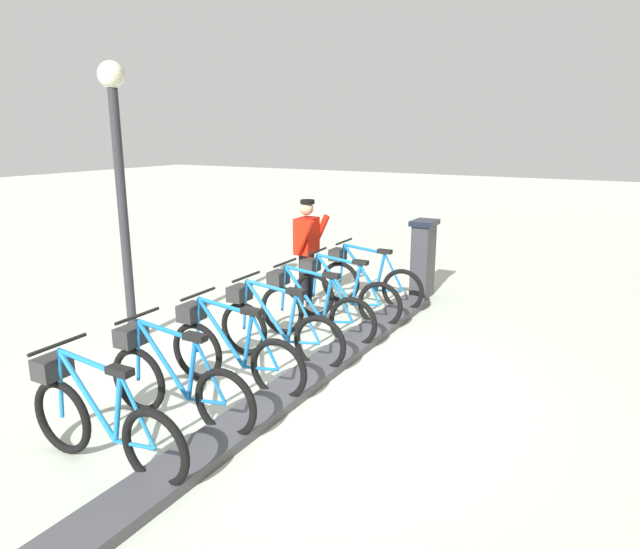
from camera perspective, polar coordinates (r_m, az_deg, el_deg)
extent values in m
plane|color=beige|center=(6.48, -0.89, -10.36)|extent=(60.00, 60.00, 0.00)
cube|color=#47474C|center=(6.46, -0.89, -9.95)|extent=(0.44, 6.73, 0.10)
cube|color=#38383D|center=(9.54, 10.22, 1.31)|extent=(0.28, 0.44, 1.20)
cube|color=#194C8C|center=(9.52, 9.46, 3.46)|extent=(0.03, 0.30, 0.40)
cube|color=black|center=(9.42, 10.39, 5.10)|extent=(0.36, 0.52, 0.08)
torus|color=black|center=(8.74, 8.22, -1.60)|extent=(0.67, 0.09, 0.67)
torus|color=black|center=(9.13, 2.03, -0.76)|extent=(0.67, 0.09, 0.67)
cylinder|color=blue|center=(8.92, 4.02, 0.71)|extent=(0.60, 0.06, 0.70)
cylinder|color=blue|center=(8.80, 6.05, 0.24)|extent=(0.16, 0.05, 0.61)
cylinder|color=blue|center=(8.83, 4.41, 2.56)|extent=(0.69, 0.06, 0.11)
cylinder|color=blue|center=(8.82, 6.92, -1.60)|extent=(0.43, 0.04, 0.09)
cylinder|color=blue|center=(8.72, 7.35, 0.25)|extent=(0.33, 0.04, 0.56)
cylinder|color=blue|center=(9.04, 2.22, 1.10)|extent=(0.10, 0.04, 0.62)
cube|color=black|center=(8.71, 6.47, 2.30)|extent=(0.22, 0.10, 0.06)
cylinder|color=black|center=(8.96, 2.42, 3.30)|extent=(0.04, 0.54, 0.03)
cube|color=#2D2D2D|center=(9.05, 1.77, 2.00)|extent=(0.21, 0.28, 0.18)
torus|color=black|center=(7.98, 5.98, -3.05)|extent=(0.67, 0.09, 0.67)
torus|color=black|center=(8.42, -0.64, -2.06)|extent=(0.67, 0.09, 0.67)
cylinder|color=blue|center=(8.19, 1.45, -0.49)|extent=(0.60, 0.06, 0.70)
cylinder|color=blue|center=(8.05, 3.63, -1.03)|extent=(0.16, 0.05, 0.61)
cylinder|color=blue|center=(8.09, 1.85, 1.51)|extent=(0.69, 0.06, 0.11)
cylinder|color=blue|center=(8.07, 4.58, -3.03)|extent=(0.43, 0.04, 0.09)
cylinder|color=blue|center=(7.96, 5.02, -1.02)|extent=(0.33, 0.04, 0.56)
cylinder|color=blue|center=(8.32, -0.46, -0.05)|extent=(0.10, 0.04, 0.62)
cube|color=black|center=(7.95, 4.06, 1.21)|extent=(0.22, 0.10, 0.06)
cylinder|color=black|center=(8.23, -0.29, 2.34)|extent=(0.04, 0.54, 0.03)
cube|color=#2D2D2D|center=(8.33, -0.95, 0.93)|extent=(0.21, 0.28, 0.18)
torus|color=black|center=(7.25, 3.28, -4.79)|extent=(0.67, 0.09, 0.67)
torus|color=black|center=(7.73, -3.81, -3.59)|extent=(0.67, 0.09, 0.67)
cylinder|color=#196EBA|center=(7.48, -1.61, -1.93)|extent=(0.60, 0.06, 0.70)
cylinder|color=#196EBA|center=(7.33, 0.72, -2.54)|extent=(0.16, 0.05, 0.61)
cylinder|color=#196EBA|center=(7.37, -1.22, 0.25)|extent=(0.69, 0.06, 0.11)
cylinder|color=#196EBA|center=(7.35, 1.77, -4.74)|extent=(0.43, 0.04, 0.09)
cylinder|color=#196EBA|center=(7.23, 2.21, -2.56)|extent=(0.33, 0.04, 0.56)
cylinder|color=#196EBA|center=(7.62, -3.65, -1.42)|extent=(0.10, 0.04, 0.62)
cube|color=black|center=(7.21, 1.15, -0.10)|extent=(0.22, 0.10, 0.06)
cylinder|color=black|center=(7.52, -3.50, 1.18)|extent=(0.04, 0.54, 0.03)
cube|color=#2D2D2D|center=(7.63, -4.18, -0.35)|extent=(0.21, 0.28, 0.18)
torus|color=black|center=(6.55, -0.04, -6.90)|extent=(0.67, 0.09, 0.67)
torus|color=black|center=(7.07, -7.59, -5.39)|extent=(0.67, 0.09, 0.67)
cylinder|color=#2176C1|center=(6.80, -5.31, -3.65)|extent=(0.60, 0.06, 0.70)
cylinder|color=#2176C1|center=(6.63, -2.83, -4.38)|extent=(0.16, 0.05, 0.61)
cylinder|color=#2176C1|center=(6.68, -4.94, -1.27)|extent=(0.69, 0.06, 0.11)
cylinder|color=#2176C1|center=(6.65, -1.67, -6.80)|extent=(0.43, 0.04, 0.09)
cylinder|color=#2176C1|center=(6.52, -1.23, -4.43)|extent=(0.33, 0.04, 0.56)
cylinder|color=#2176C1|center=(6.96, -7.47, -3.04)|extent=(0.10, 0.04, 0.62)
cube|color=black|center=(6.51, -2.41, -1.70)|extent=(0.22, 0.10, 0.06)
cylinder|color=black|center=(6.85, -7.36, -0.22)|extent=(0.04, 0.54, 0.03)
cube|color=#2D2D2D|center=(6.97, -8.04, -1.87)|extent=(0.21, 0.28, 0.18)
torus|color=black|center=(5.88, -4.18, -9.47)|extent=(0.67, 0.09, 0.67)
torus|color=black|center=(6.46, -12.14, -7.51)|extent=(0.67, 0.09, 0.67)
cylinder|color=blue|center=(6.16, -9.83, -5.71)|extent=(0.60, 0.06, 0.70)
cylinder|color=blue|center=(5.98, -7.20, -6.60)|extent=(0.16, 0.05, 0.61)
cylinder|color=blue|center=(6.03, -9.49, -3.13)|extent=(0.69, 0.06, 0.11)
cylinder|color=blue|center=(6.00, -5.92, -9.30)|extent=(0.43, 0.04, 0.09)
cylinder|color=blue|center=(5.85, -5.50, -6.72)|extent=(0.33, 0.04, 0.56)
cylinder|color=blue|center=(6.34, -12.08, -4.98)|extent=(0.10, 0.04, 0.62)
cube|color=black|center=(5.84, -6.82, -3.68)|extent=(0.22, 0.10, 0.06)
cylinder|color=black|center=(6.21, -12.03, -1.91)|extent=(0.04, 0.54, 0.03)
cube|color=#2D2D2D|center=(6.35, -12.69, -3.68)|extent=(0.21, 0.28, 0.18)
torus|color=black|center=(5.26, -9.42, -12.59)|extent=(0.67, 0.09, 0.67)
torus|color=black|center=(5.91, -17.65, -9.99)|extent=(0.67, 0.09, 0.67)
cylinder|color=blue|center=(5.58, -15.37, -8.18)|extent=(0.60, 0.06, 0.70)
cylinder|color=blue|center=(5.38, -12.66, -9.29)|extent=(0.16, 0.05, 0.61)
cylinder|color=blue|center=(5.43, -15.12, -5.39)|extent=(0.69, 0.06, 0.11)
cylinder|color=blue|center=(5.40, -11.24, -12.30)|extent=(0.43, 0.04, 0.09)
cylinder|color=blue|center=(5.24, -10.88, -9.52)|extent=(0.33, 0.04, 0.56)
cylinder|color=blue|center=(5.78, -17.67, -7.27)|extent=(0.10, 0.04, 0.62)
cube|color=black|center=(5.22, -12.35, -6.11)|extent=(0.22, 0.10, 0.06)
cylinder|color=black|center=(5.64, -17.72, -3.95)|extent=(0.04, 0.54, 0.03)
cube|color=#2D2D2D|center=(5.79, -18.32, -5.84)|extent=(0.21, 0.28, 0.18)
torus|color=black|center=(4.72, -16.13, -16.34)|extent=(0.67, 0.09, 0.67)
torus|color=black|center=(5.44, -24.30, -12.81)|extent=(0.67, 0.09, 0.67)
cylinder|color=#1D78C3|center=(5.07, -22.21, -11.08)|extent=(0.60, 0.06, 0.70)
cylinder|color=#1D78C3|center=(4.85, -19.51, -12.50)|extent=(0.16, 0.05, 0.61)
cylinder|color=#1D78C3|center=(4.91, -22.08, -8.09)|extent=(0.69, 0.06, 0.11)
cylinder|color=#1D78C3|center=(4.87, -17.97, -15.85)|extent=(0.43, 0.04, 0.09)
cylinder|color=#1D78C3|center=(4.69, -17.73, -12.89)|extent=(0.33, 0.04, 0.56)
cylinder|color=#1D78C3|center=(5.29, -24.44, -9.92)|extent=(0.10, 0.04, 0.62)
cube|color=black|center=(4.67, -19.34, -9.06)|extent=(0.22, 0.10, 0.06)
cylinder|color=black|center=(5.14, -24.64, -6.35)|extent=(0.04, 0.54, 0.03)
cube|color=#2D2D2D|center=(5.30, -25.13, -8.35)|extent=(0.21, 0.28, 0.18)
cube|color=white|center=(9.20, -0.66, -2.48)|extent=(0.26, 0.12, 0.10)
cube|color=white|center=(9.07, -1.98, -2.74)|extent=(0.26, 0.12, 0.10)
cylinder|color=black|center=(9.12, -1.03, -0.16)|extent=(0.15, 0.15, 0.82)
cylinder|color=black|center=(8.95, -1.64, -0.44)|extent=(0.15, 0.15, 0.82)
cube|color=red|center=(8.89, -1.36, 3.88)|extent=(0.28, 0.41, 0.56)
cylinder|color=red|center=(9.06, -0.01, 4.27)|extent=(0.34, 0.11, 0.57)
cylinder|color=red|center=(8.61, -1.59, 3.74)|extent=(0.34, 0.11, 0.57)
sphere|color=tan|center=(8.82, -1.37, 6.63)|extent=(0.22, 0.22, 0.22)
cylinder|color=black|center=(8.80, -1.26, 7.27)|extent=(0.22, 0.22, 0.06)
cylinder|color=#2D2D33|center=(7.62, -19.00, 5.30)|extent=(0.12, 0.12, 3.23)
sphere|color=#F2EDCC|center=(7.57, -20.09, 18.21)|extent=(0.32, 0.32, 0.32)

